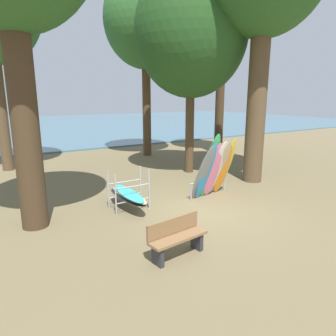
% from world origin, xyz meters
% --- Properties ---
extents(ground_plane, '(80.00, 80.00, 0.00)m').
position_xyz_m(ground_plane, '(0.00, 0.00, 0.00)').
color(ground_plane, brown).
extents(lake_water, '(80.00, 36.00, 0.10)m').
position_xyz_m(lake_water, '(0.00, 30.31, 0.05)').
color(lake_water, '#477084').
rests_on(lake_water, ground).
extents(tree_far_left_back, '(4.78, 4.78, 8.84)m').
position_xyz_m(tree_far_left_back, '(2.53, 4.18, 6.07)').
color(tree_far_left_back, '#4C3823').
rests_on(tree_far_left_back, ground).
extents(tree_far_right_back, '(4.51, 4.51, 10.06)m').
position_xyz_m(tree_far_right_back, '(2.79, 8.82, 7.40)').
color(tree_far_right_back, '#4C3823').
rests_on(tree_far_right_back, ground).
extents(tree_deep_back, '(3.53, 3.53, 9.87)m').
position_xyz_m(tree_deep_back, '(6.74, 7.08, 7.69)').
color(tree_deep_back, '#42301E').
rests_on(tree_deep_back, ground).
extents(leaning_board_pile, '(1.89, 1.17, 2.28)m').
position_xyz_m(leaning_board_pile, '(1.15, 0.72, 1.00)').
color(leaning_board_pile, gray).
rests_on(leaning_board_pile, ground).
extents(board_storage_rack, '(1.15, 2.13, 1.25)m').
position_xyz_m(board_storage_rack, '(-1.86, 1.23, 0.47)').
color(board_storage_rack, '#9EA0A5').
rests_on(board_storage_rack, ground).
extents(park_bench, '(1.44, 0.58, 0.85)m').
position_xyz_m(park_bench, '(-2.14, -1.97, 0.45)').
color(park_bench, '#2D2D33').
rests_on(park_bench, ground).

